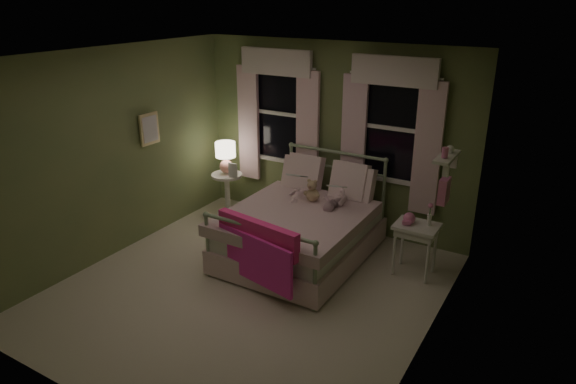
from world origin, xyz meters
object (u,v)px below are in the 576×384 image
Objects in this scene: bed at (302,229)px; nightstand_left at (227,188)px; table_lamp at (226,154)px; child_left at (299,175)px; child_right at (338,181)px; nightstand_right at (416,232)px; teddy_bear at (312,192)px.

bed is 1.73m from nightstand_left.
bed is 4.34× the size of table_lamp.
table_lamp is at bearing -21.74° from child_left.
child_right reaches higher than nightstand_right.
teddy_bear reaches higher than nightstand_left.
teddy_bear is at bearing 136.02° from child_left.
table_lamp reaches higher than nightstand_left.
bed is 6.69× the size of teddy_bear.
child_right is 1.17m from nightstand_right.
bed is 0.76m from child_right.
nightstand_left is (-1.34, 0.17, -0.51)m from child_left.
bed is 3.18× the size of nightstand_right.
child_left is 0.96× the size of child_right.
table_lamp is at bearing 168.52° from teddy_bear.
child_left reaches higher than nightstand_left.
nightstand_left is at bearing 0.00° from table_lamp.
table_lamp is at bearing 0.00° from nightstand_left.
child_left is 1.35m from table_lamp.
child_right is at bearing 29.50° from teddy_bear.
child_left reaches higher than table_lamp.
table_lamp reaches higher than teddy_bear.
teddy_bear is 0.47× the size of nightstand_left.
teddy_bear is (0.28, -0.16, -0.14)m from child_left.
bed is at bearing -20.06° from nightstand_left.
nightstand_right is (1.37, 0.02, -0.24)m from teddy_bear.
child_right is 1.18× the size of nightstand_right.
bed reaches higher than teddy_bear.
nightstand_left is 1.39× the size of table_lamp.
child_left is at bearing 175.31° from nightstand_right.
child_right is 1.61× the size of table_lamp.
nightstand_left is at bearing 159.94° from bed.
nightstand_left and nightstand_right have the same top height.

